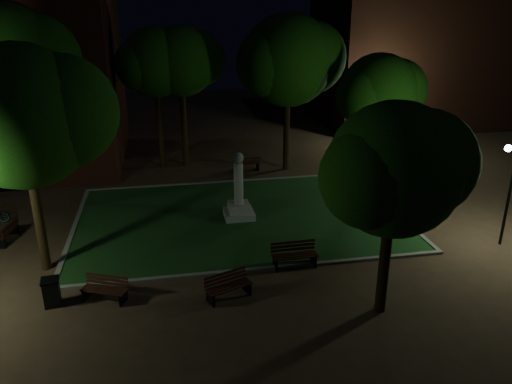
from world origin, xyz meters
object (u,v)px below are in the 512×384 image
(bench_near_right, at_px, (294,255))
(trash_bin, at_px, (51,292))
(monument, at_px, (239,200))
(bench_left_side, at_px, (7,232))
(bench_right_side, at_px, (399,184))
(bench_far_side, at_px, (246,164))
(bench_west_near, at_px, (105,289))
(bench_near_left, at_px, (228,286))

(bench_near_right, bearing_deg, trash_bin, -174.03)
(monument, distance_m, bench_left_side, 10.27)
(bench_right_side, height_order, bench_far_side, bench_far_side)
(bench_west_near, bearing_deg, trash_bin, -156.82)
(bench_near_left, xyz_separation_m, trash_bin, (-5.96, 0.63, 0.08))
(trash_bin, bearing_deg, bench_right_side, 26.13)
(bench_left_side, distance_m, bench_far_side, 14.03)
(bench_near_right, bearing_deg, bench_near_left, -149.89)
(bench_west_near, bearing_deg, bench_far_side, 84.55)
(monument, bearing_deg, bench_near_right, -74.11)
(bench_west_near, distance_m, bench_left_side, 7.19)
(bench_left_side, bearing_deg, bench_near_right, 77.97)
(bench_west_near, relative_size, bench_left_side, 0.99)
(bench_near_right, distance_m, trash_bin, 8.87)
(monument, xyz_separation_m, bench_left_side, (-10.24, -0.57, -0.54))
(bench_near_right, xyz_separation_m, trash_bin, (-8.80, -1.10, 0.04))
(bench_near_right, height_order, bench_far_side, bench_near_right)
(bench_left_side, relative_size, bench_far_side, 1.00)
(monument, height_order, bench_near_right, monument)
(bench_near_left, distance_m, trash_bin, 5.99)
(bench_near_right, xyz_separation_m, bench_left_side, (-11.66, 4.41, -0.04))
(bench_near_right, distance_m, bench_right_side, 10.50)
(bench_near_left, height_order, bench_left_side, bench_near_left)
(bench_near_right, distance_m, bench_far_side, 11.99)
(bench_near_left, distance_m, bench_west_near, 4.25)
(bench_near_left, relative_size, bench_near_right, 0.97)
(bench_west_near, distance_m, bench_right_side, 16.93)
(bench_near_left, relative_size, bench_far_side, 1.04)
(bench_near_left, relative_size, trash_bin, 1.75)
(bench_near_right, relative_size, bench_left_side, 1.07)
(bench_right_side, bearing_deg, bench_near_right, 118.41)
(monument, bearing_deg, bench_far_side, 77.45)
(bench_left_side, xyz_separation_m, bench_right_side, (19.45, 2.63, -0.04))
(monument, height_order, bench_right_side, monument)
(bench_left_side, bearing_deg, bench_right_side, 106.39)
(bench_far_side, xyz_separation_m, trash_bin, (-8.94, -13.09, 0.08))
(bench_left_side, xyz_separation_m, bench_far_side, (11.80, 7.58, 0.01))
(monument, distance_m, bench_near_left, 6.88)
(bench_west_near, xyz_separation_m, bench_right_side, (14.84, 8.14, -0.03))
(monument, distance_m, bench_right_side, 9.45)
(bench_west_near, xyz_separation_m, bench_left_side, (-4.61, 5.51, 0.01))
(bench_west_near, xyz_separation_m, trash_bin, (-1.76, 0.00, 0.10))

